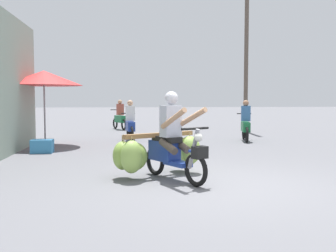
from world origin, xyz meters
TOP-DOWN VIEW (x-y plane):
  - ground_plane at (0.00, 0.00)m, footprint 120.00×120.00m
  - motorbike_main_loaded at (-0.97, 0.85)m, footprint 1.85×1.95m
  - motorbike_distant_ahead_left at (-1.87, 12.16)m, footprint 0.77×1.53m
  - motorbike_distant_ahead_right at (2.46, 6.65)m, footprint 0.58×1.60m
  - motorbike_distant_far_ahead at (-1.44, 7.37)m, footprint 0.50×1.62m
  - market_umbrella_near_shop at (-4.06, 6.03)m, footprint 2.32×2.32m
  - produce_crate at (-3.82, 4.43)m, footprint 0.56×0.40m
  - utility_pole at (3.62, 10.37)m, footprint 0.18×0.18m

SIDE VIEW (x-z plane):
  - ground_plane at x=0.00m, z-range 0.00..0.00m
  - produce_crate at x=-3.82m, z-range 0.00..0.36m
  - motorbike_main_loaded at x=-0.97m, z-range -0.29..1.29m
  - motorbike_distant_ahead_left at x=-1.87m, z-range -0.13..1.27m
  - motorbike_distant_ahead_right at x=2.46m, z-range -0.13..1.27m
  - motorbike_distant_far_ahead at x=-1.44m, z-range -0.13..1.27m
  - market_umbrella_near_shop at x=-4.06m, z-range 0.92..3.23m
  - utility_pole at x=3.62m, z-range 0.00..6.93m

